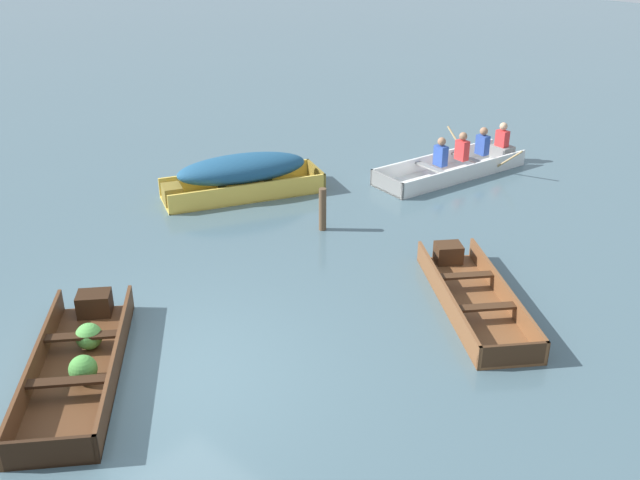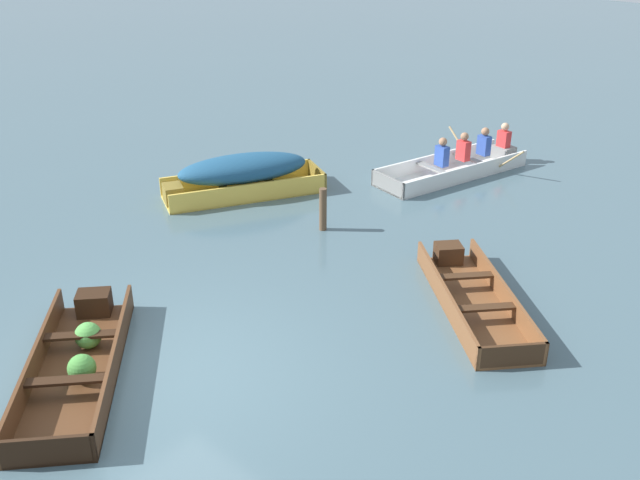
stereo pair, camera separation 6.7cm
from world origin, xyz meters
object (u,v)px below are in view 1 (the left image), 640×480
skiff_yellow_mid_moored (241,173)px  mooring_post (323,209)px  rowboat_white_with_crew (459,163)px  dinghy_dark_varnish_foreground (80,359)px  skiff_wooden_brown_near_moored (472,295)px

skiff_yellow_mid_moored → mooring_post: (2.38, -0.13, -0.08)m
skiff_yellow_mid_moored → rowboat_white_with_crew: bearing=58.4°
skiff_yellow_mid_moored → rowboat_white_with_crew: size_ratio=0.89×
rowboat_white_with_crew → skiff_yellow_mid_moored: bearing=-121.6°
dinghy_dark_varnish_foreground → rowboat_white_with_crew: bearing=92.3°
skiff_wooden_brown_near_moored → mooring_post: 3.45m
dinghy_dark_varnish_foreground → mooring_post: mooring_post is taller
dinghy_dark_varnish_foreground → skiff_yellow_mid_moored: 6.20m
skiff_wooden_brown_near_moored → skiff_yellow_mid_moored: bearing=174.9°
skiff_yellow_mid_moored → mooring_post: size_ratio=4.17×
dinghy_dark_varnish_foreground → skiff_yellow_mid_moored: (-2.96, 5.44, 0.34)m
skiff_wooden_brown_near_moored → rowboat_white_with_crew: bearing=124.5°
dinghy_dark_varnish_foreground → skiff_yellow_mid_moored: size_ratio=0.95×
skiff_yellow_mid_moored → mooring_post: 2.38m
mooring_post → rowboat_white_with_crew: bearing=87.4°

